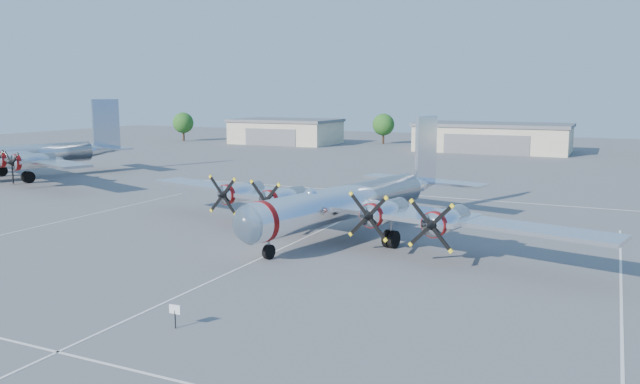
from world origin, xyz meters
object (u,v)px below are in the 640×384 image
at_px(hangar_center, 493,137).
at_px(main_bomber_b29, 351,234).
at_px(info_placard, 175,312).
at_px(hangar_west, 286,131).
at_px(tree_west, 383,125).
at_px(tree_far_west, 183,123).
at_px(bomber_west, 28,178).

distance_m(hangar_center, main_bomber_b29, 77.66).
height_order(hangar_center, info_placard, hangar_center).
height_order(hangar_west, tree_west, tree_west).
xyz_separation_m(hangar_center, tree_far_west, (-70.00, -3.96, 1.51)).
relative_size(tree_west, bomber_west, 0.17).
height_order(tree_far_west, main_bomber_b29, tree_far_west).
xyz_separation_m(tree_far_west, tree_west, (45.00, 12.00, 0.00)).
relative_size(tree_west, main_bomber_b29, 0.16).
distance_m(hangar_west, hangar_center, 45.00).
xyz_separation_m(hangar_center, main_bomber_b29, (2.76, -77.56, -2.71)).
height_order(main_bomber_b29, info_placard, main_bomber_b29).
distance_m(tree_west, main_bomber_b29, 90.08).
bearing_deg(info_placard, hangar_west, 113.30).
distance_m(tree_west, info_placard, 111.20).
relative_size(tree_far_west, main_bomber_b29, 0.16).
bearing_deg(hangar_west, tree_far_west, -170.99).
relative_size(tree_far_west, bomber_west, 0.17).
height_order(hangar_center, tree_far_west, tree_far_west).
xyz_separation_m(tree_far_west, info_placard, (72.84, -95.60, -3.41)).
bearing_deg(main_bomber_b29, tree_far_west, 147.70).
distance_m(hangar_center, info_placard, 99.63).
xyz_separation_m(hangar_west, tree_far_west, (-25.00, -3.96, 1.51)).
relative_size(hangar_west, bomber_west, 0.59).
xyz_separation_m(hangar_west, bomber_west, (-3.27, -65.24, -2.71)).
relative_size(hangar_west, hangar_center, 0.79).
distance_m(main_bomber_b29, bomber_west, 52.50).
height_order(tree_west, main_bomber_b29, tree_west).
bearing_deg(tree_west, tree_far_west, -165.07).
xyz_separation_m(bomber_west, info_placard, (51.12, -34.32, 0.82)).
bearing_deg(hangar_center, tree_far_west, -176.76).
bearing_deg(main_bomber_b29, hangar_west, 134.65).
bearing_deg(hangar_west, hangar_center, -0.00).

